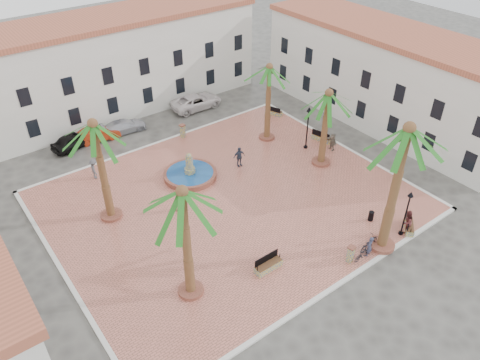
% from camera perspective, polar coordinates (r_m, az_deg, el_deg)
% --- Properties ---
extents(ground, '(120.00, 120.00, 0.00)m').
position_cam_1_polar(ground, '(36.26, -1.27, -2.61)').
color(ground, '#56544F').
rests_on(ground, ground).
extents(plaza, '(26.00, 22.00, 0.15)m').
position_cam_1_polar(plaza, '(36.22, -1.27, -2.52)').
color(plaza, '#CA715E').
rests_on(plaza, ground).
extents(kerb_n, '(26.30, 0.30, 0.16)m').
position_cam_1_polar(kerb_n, '(44.10, -9.69, 4.59)').
color(kerb_n, silver).
rests_on(kerb_n, ground).
extents(kerb_s, '(26.30, 0.30, 0.16)m').
position_cam_1_polar(kerb_s, '(30.33, 11.30, -12.76)').
color(kerb_s, silver).
rests_on(kerb_s, ground).
extents(kerb_e, '(0.30, 22.30, 0.16)m').
position_cam_1_polar(kerb_e, '(43.69, 12.72, 3.87)').
color(kerb_e, silver).
rests_on(kerb_e, ground).
extents(kerb_w, '(0.30, 22.30, 0.16)m').
position_cam_1_polar(kerb_w, '(32.44, -20.59, -10.87)').
color(kerb_w, silver).
rests_on(kerb_w, ground).
extents(building_north, '(30.40, 7.40, 9.50)m').
position_cam_1_polar(building_north, '(49.56, -15.39, 13.45)').
color(building_north, silver).
rests_on(building_north, ground).
extents(building_east, '(7.40, 26.40, 9.00)m').
position_cam_1_polar(building_east, '(47.84, 17.40, 11.97)').
color(building_east, silver).
rests_on(building_east, ground).
extents(fountain, '(4.38, 4.38, 2.26)m').
position_cam_1_polar(fountain, '(38.71, -6.11, 0.79)').
color(fountain, brown).
rests_on(fountain, plaza).
extents(palm_nw, '(5.15, 5.15, 8.11)m').
position_cam_1_polar(palm_nw, '(32.11, -17.28, 5.25)').
color(palm_nw, brown).
rests_on(palm_nw, plaza).
extents(palm_sw, '(5.13, 5.13, 8.04)m').
position_cam_1_polar(palm_sw, '(24.93, -6.94, -2.98)').
color(palm_sw, brown).
rests_on(palm_sw, plaza).
extents(palm_s, '(5.71, 5.71, 9.60)m').
position_cam_1_polar(palm_s, '(28.91, 19.58, 4.29)').
color(palm_s, brown).
rests_on(palm_s, plaza).
extents(palm_e, '(5.08, 5.08, 6.91)m').
position_cam_1_polar(palm_e, '(38.17, 10.68, 9.29)').
color(palm_e, brown).
rests_on(palm_e, plaza).
extents(palm_ne, '(4.62, 4.62, 7.32)m').
position_cam_1_polar(palm_ne, '(41.28, 3.57, 12.63)').
color(palm_ne, brown).
rests_on(palm_ne, plaza).
extents(bench_s, '(2.00, 0.63, 1.05)m').
position_cam_1_polar(bench_s, '(30.61, 3.48, -10.36)').
color(bench_s, gray).
rests_on(bench_s, plaza).
extents(bench_se, '(1.74, 1.59, 0.95)m').
position_cam_1_polar(bench_se, '(35.50, 19.90, -5.27)').
color(bench_se, gray).
rests_on(bench_se, plaza).
extents(bench_e, '(1.02, 2.04, 1.03)m').
position_cam_1_polar(bench_e, '(44.09, 9.92, 5.10)').
color(bench_e, gray).
rests_on(bench_e, plaza).
extents(bench_ne, '(1.14, 1.84, 0.93)m').
position_cam_1_polar(bench_ne, '(48.12, 4.14, 8.26)').
color(bench_ne, gray).
rests_on(bench_ne, plaza).
extents(lamppost_s, '(0.40, 0.40, 3.71)m').
position_cam_1_polar(lamppost_s, '(33.51, 19.78, -3.00)').
color(lamppost_s, black).
rests_on(lamppost_s, plaza).
extents(lamppost_e, '(0.44, 0.44, 4.07)m').
position_cam_1_polar(lamppost_e, '(41.55, 8.30, 7.17)').
color(lamppost_e, black).
rests_on(lamppost_e, plaza).
extents(bollard_se, '(0.55, 0.55, 1.29)m').
position_cam_1_polar(bollard_se, '(31.59, 13.32, -8.76)').
color(bollard_se, gray).
rests_on(bollard_se, plaza).
extents(bollard_n, '(0.54, 0.54, 1.31)m').
position_cam_1_polar(bollard_n, '(44.10, -7.01, 5.98)').
color(bollard_n, gray).
rests_on(bollard_n, plaza).
extents(bollard_e, '(0.56, 0.56, 1.50)m').
position_cam_1_polar(bollard_e, '(39.86, 18.73, 0.83)').
color(bollard_e, gray).
rests_on(bollard_e, plaza).
extents(litter_bin, '(0.39, 0.39, 0.76)m').
position_cam_1_polar(litter_bin, '(35.36, 15.68, -4.25)').
color(litter_bin, black).
rests_on(litter_bin, plaza).
extents(cyclist_a, '(0.65, 0.53, 1.56)m').
position_cam_1_polar(cyclist_a, '(32.26, 15.50, -7.80)').
color(cyclist_a, '#32354F').
rests_on(cyclist_a, plaza).
extents(bicycle_a, '(1.86, 0.81, 0.95)m').
position_cam_1_polar(bicycle_a, '(32.95, 15.45, -7.43)').
color(bicycle_a, black).
rests_on(bicycle_a, plaza).
extents(cyclist_b, '(0.95, 0.78, 1.82)m').
position_cam_1_polar(cyclist_b, '(34.77, 19.68, -4.80)').
color(cyclist_b, '#5A2424').
rests_on(cyclist_b, plaza).
extents(bicycle_b, '(1.49, 0.49, 0.88)m').
position_cam_1_polar(bicycle_b, '(32.09, 14.67, -8.74)').
color(bicycle_b, black).
rests_on(bicycle_b, plaza).
extents(pedestrian_fountain_a, '(0.78, 0.55, 1.52)m').
position_cam_1_polar(pedestrian_fountain_a, '(34.98, -7.48, -2.71)').
color(pedestrian_fountain_a, '#8C7459').
rests_on(pedestrian_fountain_a, plaza).
extents(pedestrian_fountain_b, '(1.11, 0.59, 1.81)m').
position_cam_1_polar(pedestrian_fountain_b, '(39.52, -0.10, 2.86)').
color(pedestrian_fountain_b, '#303B4E').
rests_on(pedestrian_fountain_b, plaza).
extents(pedestrian_north, '(0.85, 1.24, 1.76)m').
position_cam_1_polar(pedestrian_north, '(39.86, -17.36, 1.31)').
color(pedestrian_north, '#505055').
rests_on(pedestrian_north, plaza).
extents(pedestrian_east, '(0.72, 1.54, 1.59)m').
position_cam_1_polar(pedestrian_east, '(42.64, 11.18, 4.60)').
color(pedestrian_east, '#716657').
rests_on(pedestrian_east, plaza).
extents(car_black, '(4.55, 2.66, 1.45)m').
position_cam_1_polar(car_black, '(45.09, -19.54, 4.61)').
color(car_black, black).
rests_on(car_black, ground).
extents(car_red, '(4.20, 1.94, 1.33)m').
position_cam_1_polar(car_red, '(45.54, -16.99, 5.38)').
color(car_red, '#A72D12').
rests_on(car_red, ground).
extents(car_silver, '(4.38, 2.06, 1.23)m').
position_cam_1_polar(car_silver, '(46.34, -13.97, 6.39)').
color(car_silver, silver).
rests_on(car_silver, ground).
extents(car_white, '(5.47, 2.62, 1.51)m').
position_cam_1_polar(car_white, '(49.62, -5.32, 9.52)').
color(car_white, white).
rests_on(car_white, ground).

